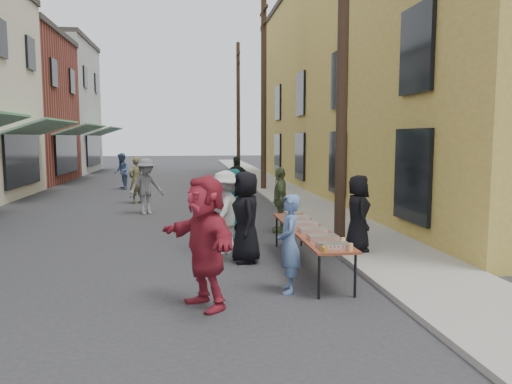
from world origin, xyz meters
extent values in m
plane|color=#28282B|center=(0.00, 0.00, 0.00)|extent=(120.00, 120.00, 0.00)
cube|color=gray|center=(5.00, 15.00, 0.05)|extent=(2.20, 60.00, 0.10)
cube|color=gray|center=(-10.00, 29.00, 4.50)|extent=(8.00, 8.00, 9.00)
cube|color=#AC8A3D|center=(11.10, 14.00, 5.00)|extent=(10.00, 28.00, 10.00)
cylinder|color=#2D2116|center=(4.30, 3.00, 4.50)|extent=(0.26, 0.26, 9.00)
cylinder|color=#2D2116|center=(4.30, 15.00, 4.50)|extent=(0.26, 0.26, 9.00)
cylinder|color=#2D2116|center=(4.30, 27.00, 4.50)|extent=(0.26, 0.26, 9.00)
cube|color=#5E3116|center=(3.10, 1.09, 0.73)|extent=(0.70, 4.00, 0.04)
cylinder|color=black|center=(2.81, -0.79, 0.35)|extent=(0.04, 0.04, 0.71)
cylinder|color=black|center=(3.39, -0.79, 0.35)|extent=(0.04, 0.04, 0.71)
cylinder|color=black|center=(2.81, 2.97, 0.35)|extent=(0.04, 0.04, 0.71)
cylinder|color=black|center=(3.39, 2.97, 0.35)|extent=(0.04, 0.04, 0.71)
cube|color=maroon|center=(3.10, -0.56, 0.79)|extent=(0.50, 0.33, 0.08)
cube|color=#B2B2B7|center=(3.10, 0.09, 0.79)|extent=(0.50, 0.33, 0.08)
cube|color=tan|center=(3.10, 0.79, 0.79)|extent=(0.50, 0.33, 0.08)
cube|color=#B2B2B7|center=(3.10, 1.49, 0.79)|extent=(0.50, 0.33, 0.08)
cube|color=tan|center=(3.10, 2.19, 0.79)|extent=(0.50, 0.33, 0.08)
cylinder|color=#A57F26|center=(2.88, -0.86, 0.79)|extent=(0.07, 0.07, 0.08)
cylinder|color=#A57F26|center=(2.88, -0.76, 0.79)|extent=(0.07, 0.07, 0.08)
cylinder|color=#A57F26|center=(2.88, -0.66, 0.79)|extent=(0.07, 0.07, 0.08)
cylinder|color=tan|center=(3.30, -0.81, 0.81)|extent=(0.08, 0.08, 0.12)
imported|color=black|center=(1.95, 1.67, 0.91)|extent=(0.68, 0.95, 1.83)
imported|color=#4F6A99|center=(2.42, -0.38, 0.80)|extent=(0.46, 0.63, 1.59)
imported|color=teal|center=(1.89, 4.03, 0.86)|extent=(0.95, 1.04, 1.73)
imported|color=silver|center=(1.60, 2.50, 0.89)|extent=(1.05, 1.32, 1.79)
imported|color=#5A6A3D|center=(3.20, 4.72, 0.86)|extent=(0.56, 1.06, 1.72)
imported|color=maroon|center=(1.06, -0.91, 0.98)|extent=(1.37, 1.88, 1.96)
imported|color=black|center=(4.35, 1.90, 0.91)|extent=(0.54, 0.81, 1.61)
imported|color=slate|center=(-0.56, 8.33, 0.91)|extent=(1.36, 1.17, 1.82)
imported|color=black|center=(2.58, 10.13, 0.90)|extent=(1.09, 0.52, 1.80)
imported|color=brown|center=(-1.15, 11.07, 0.88)|extent=(0.75, 0.76, 1.76)
imported|color=#455A85|center=(-2.36, 16.29, 0.87)|extent=(0.83, 0.97, 1.74)
camera|label=1|loc=(0.84, -8.10, 2.50)|focal=35.00mm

